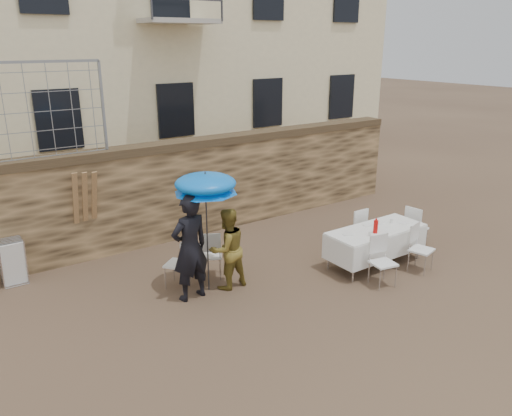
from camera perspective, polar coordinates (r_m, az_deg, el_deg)
ground at (r=8.11m, az=6.68°, el=-14.11°), size 80.00×80.00×0.00m
stone_wall at (r=11.53m, az=-9.56°, el=1.88°), size 13.00×0.50×2.20m
chain_link_fence at (r=10.27m, az=-25.69°, el=9.72°), size 3.20×0.06×1.80m
man_suit at (r=8.71m, az=-7.56°, el=-4.54°), size 0.75×0.53×1.93m
woman_dress at (r=9.12m, az=-3.31°, el=-4.67°), size 0.78×0.63×1.53m
umbrella at (r=8.64m, az=-5.79°, el=2.39°), size 1.12×1.12×2.08m
couple_chair_left at (r=9.36m, az=-8.99°, el=-6.16°), size 0.67×0.67×0.96m
couple_chair_right at (r=9.65m, az=-5.24°, el=-5.22°), size 0.65×0.65×0.96m
banquet_table at (r=10.34m, az=13.59°, el=-2.52°), size 2.10×0.85×0.78m
soda_bottle at (r=10.05m, az=13.52°, el=-2.08°), size 0.09×0.09×0.26m
table_chair_front_left at (r=9.57m, az=14.35°, el=-5.98°), size 0.56×0.56×0.96m
table_chair_front_right at (r=10.37m, az=18.41°, el=-4.42°), size 0.59×0.59×0.96m
table_chair_back at (r=11.08m, az=11.15°, el=-2.31°), size 0.49×0.49×0.96m
table_chair_side at (r=11.52m, az=17.84°, el=-2.06°), size 0.54×0.54×0.96m
chair_stack_right at (r=10.53m, az=-26.22°, el=-5.19°), size 0.46×0.47×0.92m
wood_planks at (r=10.69m, az=-18.29°, el=-0.72°), size 0.70×0.20×2.00m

